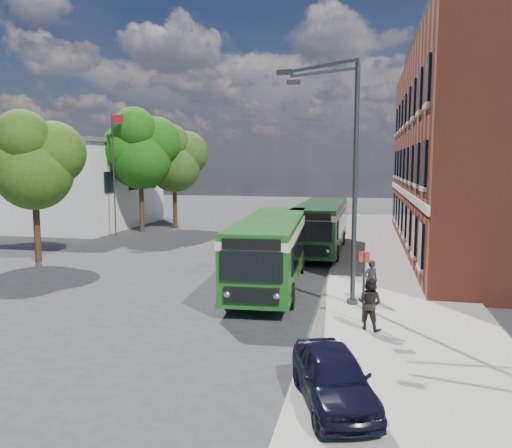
% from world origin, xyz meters
% --- Properties ---
extents(ground, '(120.00, 120.00, 0.00)m').
position_xyz_m(ground, '(0.00, 0.00, 0.00)').
color(ground, '#2A2B2D').
rests_on(ground, ground).
extents(pavement, '(6.00, 48.00, 0.15)m').
position_xyz_m(pavement, '(7.00, 8.00, 0.07)').
color(pavement, gray).
rests_on(pavement, ground).
extents(kerb_line, '(0.12, 48.00, 0.01)m').
position_xyz_m(kerb_line, '(3.95, 8.00, 0.01)').
color(kerb_line, beige).
rests_on(kerb_line, ground).
extents(brick_office, '(12.10, 26.00, 14.20)m').
position_xyz_m(brick_office, '(14.00, 12.00, 6.97)').
color(brick_office, maroon).
rests_on(brick_office, ground).
extents(white_building, '(9.40, 13.40, 7.30)m').
position_xyz_m(white_building, '(-18.00, 18.00, 3.66)').
color(white_building, white).
rests_on(white_building, ground).
extents(flagpole, '(0.95, 0.10, 9.00)m').
position_xyz_m(flagpole, '(-12.45, 13.00, 4.94)').
color(flagpole, '#343738').
rests_on(flagpole, ground).
extents(street_lamp, '(2.96, 2.38, 9.00)m').
position_xyz_m(street_lamp, '(4.84, -2.00, 4.79)').
color(street_lamp, '#343738').
rests_on(street_lamp, ground).
extents(bus_stop_sign, '(0.35, 0.08, 2.52)m').
position_xyz_m(bus_stop_sign, '(5.60, -4.20, 1.51)').
color(bus_stop_sign, '#343738').
rests_on(bus_stop_sign, ground).
extents(bus_front, '(3.22, 11.08, 3.02)m').
position_xyz_m(bus_front, '(1.55, 0.79, 1.83)').
color(bus_front, '#1C5D1A').
rests_on(bus_front, ground).
extents(bus_rear, '(2.77, 10.52, 3.02)m').
position_xyz_m(bus_rear, '(3.00, 9.73, 1.83)').
color(bus_rear, '#1A511F').
rests_on(bus_rear, ground).
extents(parked_car, '(2.47, 3.83, 1.21)m').
position_xyz_m(parked_car, '(4.98, -10.11, 0.76)').
color(parked_car, black).
rests_on(parked_car, pavement).
extents(pedestrian_a, '(0.70, 0.62, 1.60)m').
position_xyz_m(pedestrian_a, '(5.86, -1.50, 0.95)').
color(pedestrian_a, black).
rests_on(pedestrian_a, pavement).
extents(pedestrian_b, '(1.03, 0.94, 1.70)m').
position_xyz_m(pedestrian_b, '(5.79, -4.91, 1.00)').
color(pedestrian_b, black).
rests_on(pedestrian_b, pavement).
extents(tree_left, '(4.87, 4.63, 8.22)m').
position_xyz_m(tree_left, '(-11.97, 3.25, 5.58)').
color(tree_left, '#332312').
rests_on(tree_left, ground).
extents(tree_mid, '(5.74, 5.46, 9.69)m').
position_xyz_m(tree_mid, '(-11.68, 15.88, 6.58)').
color(tree_mid, '#332312').
rests_on(tree_mid, ground).
extents(tree_right, '(5.11, 4.86, 8.63)m').
position_xyz_m(tree_right, '(-9.96, 18.63, 5.86)').
color(tree_right, '#332312').
rests_on(tree_right, ground).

